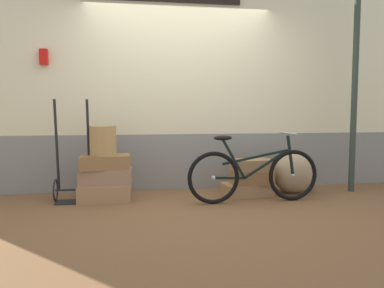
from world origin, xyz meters
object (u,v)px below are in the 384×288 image
object	(u,v)px
suitcase_2	(105,162)
burlap_sack	(292,172)
suitcase_3	(247,189)
suitcase_4	(251,177)
wicker_basket	(103,141)
bicycle	(253,174)
suitcase_1	(106,176)
suitcase_5	(251,165)
luggage_trolley	(73,178)
suitcase_0	(105,193)

from	to	relation	value
suitcase_2	burlap_sack	world-z (taller)	suitcase_2
suitcase_3	suitcase_4	distance (m)	0.17
wicker_basket	bicycle	distance (m)	1.86
suitcase_1	suitcase_5	xyz separation A→B (m)	(1.83, -0.02, 0.10)
suitcase_4	bicycle	xyz separation A→B (m)	(-0.09, -0.35, 0.09)
suitcase_2	suitcase_4	distance (m)	1.86
suitcase_3	luggage_trolley	distance (m)	2.19
suitcase_0	suitcase_4	distance (m)	1.86
wicker_basket	burlap_sack	distance (m)	2.50
suitcase_4	luggage_trolley	world-z (taller)	luggage_trolley
suitcase_2	bicycle	size ratio (longest dim) A/B	0.37
suitcase_2	suitcase_5	xyz separation A→B (m)	(1.84, -0.01, -0.08)
suitcase_5	suitcase_3	bearing A→B (deg)	144.78
suitcase_3	luggage_trolley	world-z (taller)	luggage_trolley
suitcase_1	luggage_trolley	world-z (taller)	luggage_trolley
suitcase_0	suitcase_4	bearing A→B (deg)	1.31
luggage_trolley	burlap_sack	distance (m)	2.82
suitcase_0	suitcase_2	xyz separation A→B (m)	(0.01, 0.01, 0.37)
suitcase_1	bicycle	world-z (taller)	bicycle
suitcase_5	luggage_trolley	xyz separation A→B (m)	(-2.22, 0.05, -0.11)
suitcase_2	wicker_basket	bearing A→B (deg)	168.06
burlap_sack	bicycle	distance (m)	0.81
suitcase_2	suitcase_1	bearing A→B (deg)	46.63
suitcase_1	burlap_sack	bearing A→B (deg)	4.21
suitcase_3	wicker_basket	distance (m)	1.93
suitcase_0	burlap_sack	world-z (taller)	burlap_sack
suitcase_4	luggage_trolley	distance (m)	2.23
suitcase_1	suitcase_3	size ratio (longest dim) A/B	1.00
suitcase_3	suitcase_5	xyz separation A→B (m)	(0.04, -0.03, 0.32)
suitcase_4	suitcase_0	bearing A→B (deg)	-179.23
suitcase_3	suitcase_5	bearing A→B (deg)	-38.81
suitcase_3	suitcase_4	bearing A→B (deg)	-36.77
suitcase_5	suitcase_0	bearing A→B (deg)	177.81
wicker_basket	burlap_sack	bearing A→B (deg)	1.52
suitcase_5	luggage_trolley	world-z (taller)	luggage_trolley
suitcase_1	suitcase_4	distance (m)	1.84
suitcase_0	suitcase_3	distance (m)	1.80
suitcase_4	suitcase_5	world-z (taller)	suitcase_5
suitcase_1	suitcase_2	size ratio (longest dim) A/B	1.04
suitcase_2	burlap_sack	xyz separation A→B (m)	(2.44, 0.07, -0.20)
wicker_basket	suitcase_4	bearing A→B (deg)	-0.47
suitcase_4	burlap_sack	size ratio (longest dim) A/B	0.93
suitcase_1	suitcase_4	bearing A→B (deg)	2.12
suitcase_5	wicker_basket	world-z (taller)	wicker_basket
suitcase_4	luggage_trolley	xyz separation A→B (m)	(-2.23, 0.05, 0.04)
suitcase_0	wicker_basket	bearing A→B (deg)	133.94
suitcase_1	luggage_trolley	size ratio (longest dim) A/B	0.50
suitcase_5	burlap_sack	bearing A→B (deg)	5.45
suitcase_0	suitcase_2	bearing A→B (deg)	58.66
suitcase_1	burlap_sack	size ratio (longest dim) A/B	1.12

